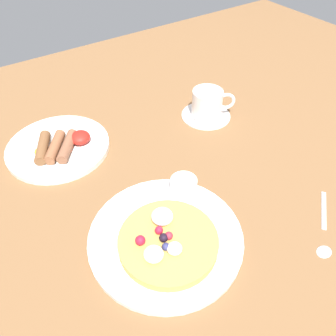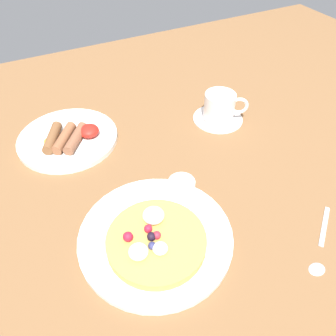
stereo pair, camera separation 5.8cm
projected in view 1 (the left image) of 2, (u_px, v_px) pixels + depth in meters
The scene contains 9 objects.
ground_plane at pixel (160, 195), 0.65m from camera, with size 2.05×1.41×0.03m, color brown.
pancake_plate at pixel (166, 237), 0.56m from camera, with size 0.26×0.26×0.01m, color white.
pancake_with_berries at pixel (167, 241), 0.53m from camera, with size 0.17×0.17×0.04m.
syrup_ramekin at pixel (184, 185), 0.62m from camera, with size 0.05×0.05×0.03m.
breakfast_plate at pixel (58, 147), 0.73m from camera, with size 0.22×0.22×0.01m, color white.
fried_breakfast at pixel (59, 146), 0.71m from camera, with size 0.15×0.11×0.03m.
coffee_saucer at pixel (206, 115), 0.82m from camera, with size 0.12×0.12×0.01m, color white.
coffee_cup at pixel (208, 102), 0.80m from camera, with size 0.10×0.08×0.06m.
teaspoon at pixel (324, 235), 0.57m from camera, with size 0.13×0.10×0.01m.
Camera 1 is at (-0.23, -0.37, 0.48)m, focal length 35.06 mm.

